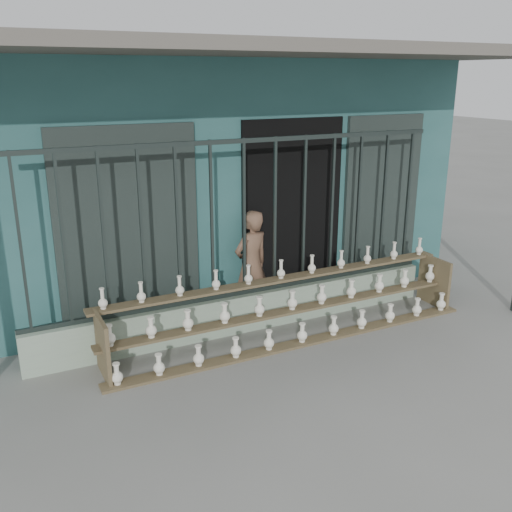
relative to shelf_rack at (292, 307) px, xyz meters
name	(u,v)px	position (x,y,z in m)	size (l,w,h in m)	color
ground	(300,378)	(-0.40, -0.89, -0.36)	(60.00, 60.00, 0.00)	slate
workshop_building	(164,161)	(-0.40, 3.34, 1.26)	(7.40, 6.60, 3.21)	#2C5D5C
parapet_wall	(245,311)	(-0.40, 0.41, -0.13)	(5.00, 0.20, 0.45)	#98AF96
security_fence	(244,219)	(-0.40, 0.41, 0.99)	(5.00, 0.04, 1.80)	#283330
shelf_rack	(292,307)	(0.00, 0.00, 0.00)	(4.50, 0.68, 0.85)	brown
elderly_woman	(251,265)	(-0.17, 0.72, 0.32)	(0.50, 0.33, 1.36)	brown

